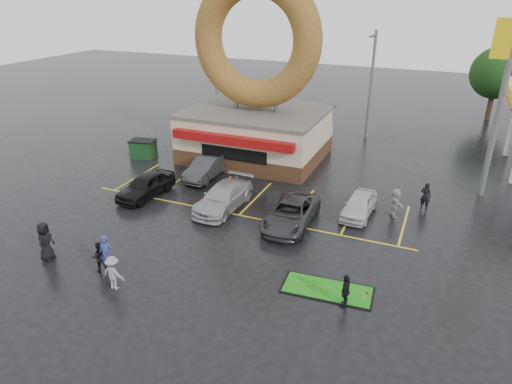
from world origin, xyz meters
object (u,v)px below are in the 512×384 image
at_px(person_blue, 106,255).
at_px(putting_green, 327,290).
at_px(car_black, 146,185).
at_px(shell_sign, 506,78).
at_px(car_silver, 224,197).
at_px(donut_shop, 256,100).
at_px(dumpster, 143,149).
at_px(person_cameraman, 346,291).
at_px(car_grey, 291,213).
at_px(streetlight_mid, 371,83).
at_px(car_white, 359,205).
at_px(streetlight_left, 216,74).
at_px(car_dgrey, 206,168).

distance_m(person_blue, putting_green, 10.12).
distance_m(car_black, person_blue, 8.46).
bearing_deg(shell_sign, car_silver, -150.34).
xyz_separation_m(donut_shop, dumpster, (-7.97, -3.54, -3.81)).
bearing_deg(person_cameraman, car_silver, -120.82).
xyz_separation_m(person_cameraman, dumpster, (-18.51, 11.78, -0.11)).
distance_m(car_silver, dumpster, 11.21).
bearing_deg(shell_sign, person_blue, -134.74).
relative_size(person_blue, putting_green, 0.47).
relative_size(car_grey, person_blue, 2.61).
relative_size(person_blue, dumpster, 1.07).
bearing_deg(putting_green, person_cameraman, -39.01).
relative_size(shell_sign, car_silver, 2.11).
height_order(streetlight_mid, car_black, streetlight_mid).
bearing_deg(dumpster, car_white, -22.65).
height_order(streetlight_left, putting_green, streetlight_left).
distance_m(car_black, person_cameraman, 15.19).
xyz_separation_m(car_black, car_white, (12.88, 2.65, -0.09)).
relative_size(car_black, dumpster, 2.42).
bearing_deg(putting_green, shell_sign, 64.84).
xyz_separation_m(shell_sign, car_grey, (-9.86, -8.50, -6.68)).
distance_m(car_white, putting_green, 7.77).
xyz_separation_m(person_blue, putting_green, (9.72, 2.65, -0.94)).
bearing_deg(streetlight_left, car_grey, -51.33).
distance_m(person_cameraman, dumpster, 21.94).
height_order(car_silver, person_blue, person_blue).
height_order(streetlight_left, streetlight_mid, same).
bearing_deg(putting_green, streetlight_left, 127.67).
xyz_separation_m(donut_shop, streetlight_mid, (7.00, 7.95, 0.32)).
xyz_separation_m(car_grey, dumpster, (-14.11, 5.93, -0.05)).
distance_m(car_black, dumpster, 7.44).
relative_size(car_black, putting_green, 1.07).
relative_size(streetlight_left, person_cameraman, 5.92).
height_order(car_grey, person_cameraman, person_cameraman).
height_order(streetlight_left, car_grey, streetlight_left).
bearing_deg(car_black, person_blue, -61.16).
distance_m(car_dgrey, car_white, 10.99).
distance_m(car_dgrey, person_cameraman, 15.68).
relative_size(donut_shop, car_white, 3.53).
height_order(shell_sign, person_blue, shell_sign).
bearing_deg(donut_shop, streetlight_left, 135.22).
distance_m(streetlight_left, person_cameraman, 28.62).
bearing_deg(streetlight_left, car_black, -77.93).
height_order(car_dgrey, putting_green, car_dgrey).
bearing_deg(person_blue, dumpster, 106.88).
distance_m(donut_shop, streetlight_left, 9.87).
bearing_deg(donut_shop, streetlight_mid, 48.62).
distance_m(donut_shop, person_blue, 17.58).
xyz_separation_m(streetlight_left, car_white, (16.39, -13.77, -4.13)).
bearing_deg(streetlight_mid, car_black, -121.06).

